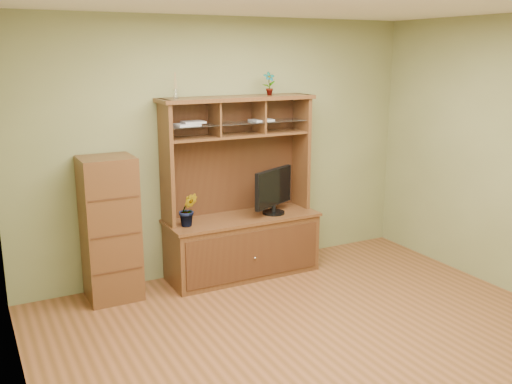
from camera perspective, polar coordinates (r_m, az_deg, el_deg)
room at (r=4.39m, az=7.55°, el=0.71°), size 4.54×4.04×2.74m
media_hutch at (r=6.09m, az=-1.48°, el=-3.55°), size 1.66×0.61×1.90m
monitor at (r=6.07m, az=1.78°, el=0.18°), size 0.57×0.32×0.49m
orchid_plant at (r=5.69m, az=-6.80°, el=-1.75°), size 0.22×0.20×0.34m
top_plant at (r=6.06m, az=1.33°, el=10.80°), size 0.14×0.10×0.24m
reed_diffuser at (r=5.64m, az=-8.05°, el=10.21°), size 0.05×0.05×0.25m
magazines at (r=5.81m, az=-4.22°, el=6.96°), size 1.08×0.20×0.04m
side_cabinet at (r=5.62m, az=-14.38°, el=-3.60°), size 0.50×0.45×1.40m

